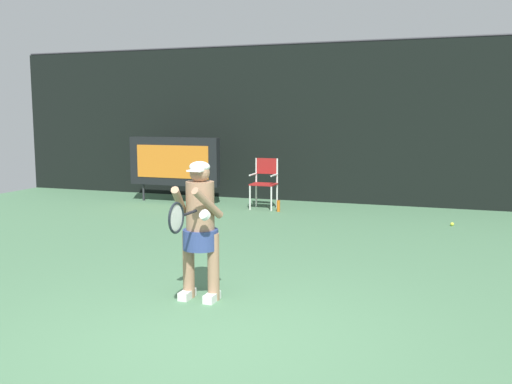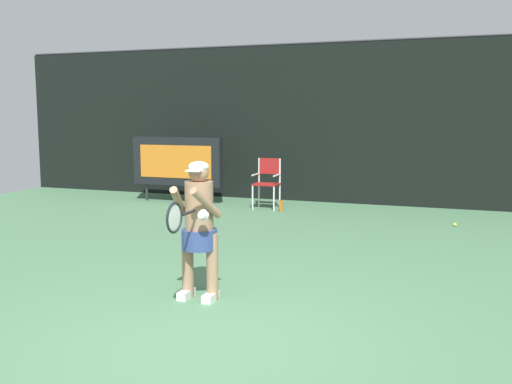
# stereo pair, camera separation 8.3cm
# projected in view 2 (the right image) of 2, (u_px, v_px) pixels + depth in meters

# --- Properties ---
(ground) EXTENTS (18.00, 22.00, 0.03)m
(ground) POSITION_uv_depth(u_px,v_px,m) (197.00, 348.00, 5.09)
(ground) COLOR #507F59
(backdrop_screen) EXTENTS (18.00, 0.12, 3.66)m
(backdrop_screen) POSITION_uv_depth(u_px,v_px,m) (366.00, 124.00, 12.94)
(backdrop_screen) COLOR black
(backdrop_screen) RESTS_ON ground
(scoreboard) EXTENTS (2.20, 0.21, 1.50)m
(scoreboard) POSITION_uv_depth(u_px,v_px,m) (177.00, 161.00, 13.30)
(scoreboard) COLOR black
(scoreboard) RESTS_ON ground
(umpire_chair) EXTENTS (0.52, 0.44, 1.08)m
(umpire_chair) POSITION_uv_depth(u_px,v_px,m) (267.00, 180.00, 12.45)
(umpire_chair) COLOR white
(umpire_chair) RESTS_ON ground
(water_bottle) EXTENTS (0.07, 0.07, 0.27)m
(water_bottle) POSITION_uv_depth(u_px,v_px,m) (281.00, 206.00, 12.11)
(water_bottle) COLOR #D0661A
(water_bottle) RESTS_ON ground
(tennis_player) EXTENTS (0.53, 0.60, 1.53)m
(tennis_player) POSITION_uv_depth(u_px,v_px,m) (199.00, 224.00, 6.31)
(tennis_player) COLOR white
(tennis_player) RESTS_ON ground
(tennis_racket) EXTENTS (0.03, 0.60, 0.31)m
(tennis_racket) POSITION_uv_depth(u_px,v_px,m) (175.00, 217.00, 5.65)
(tennis_racket) COLOR black
(tennis_ball_loose) EXTENTS (0.07, 0.07, 0.07)m
(tennis_ball_loose) POSITION_uv_depth(u_px,v_px,m) (455.00, 225.00, 10.53)
(tennis_ball_loose) COLOR #CCDB3D
(tennis_ball_loose) RESTS_ON ground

